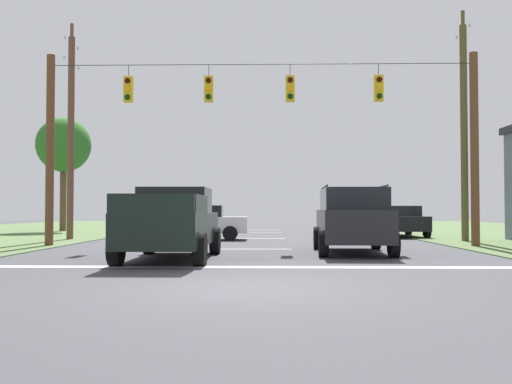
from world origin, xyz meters
name	(u,v)px	position (x,y,z in m)	size (l,w,h in m)	color
ground_plane	(242,288)	(0.00, 0.00, 0.00)	(120.00, 120.00, 0.00)	#3D3D42
stop_bar_stripe	(249,267)	(0.00, 3.48, 0.00)	(13.32, 0.45, 0.01)	white
lane_dash_0	(255,249)	(0.00, 9.48, 0.00)	(0.15, 2.50, 0.01)	white
lane_dash_1	(258,239)	(0.00, 16.41, 0.00)	(0.15, 2.50, 0.01)	white
lane_dash_2	(260,232)	(0.00, 23.59, 0.00)	(0.15, 2.50, 0.01)	white
lane_dash_3	(261,230)	(0.00, 27.52, 0.00)	(0.15, 2.50, 0.01)	white
overhead_signal_span	(259,137)	(0.11, 10.95, 3.99)	(15.86, 0.31, 7.08)	brown
pickup_truck	(172,223)	(-2.15, 5.58, 0.97)	(2.30, 5.41, 1.95)	black
suv_black	(352,219)	(3.04, 7.81, 1.06)	(2.36, 4.87, 2.05)	black
distant_car_crossing_white	(199,222)	(-2.63, 15.37, 0.79)	(4.36, 2.13, 1.52)	silver
distant_car_oncoming	(399,221)	(6.92, 18.43, 0.79)	(2.23, 4.40, 1.52)	black
utility_pole_mid_right	(464,129)	(8.71, 14.21, 4.73)	(0.29, 1.71, 9.77)	brown
utility_pole_near_left	(71,131)	(-8.36, 15.28, 4.83)	(0.29, 1.92, 9.70)	brown
tree_roadside_far_right	(64,146)	(-12.12, 24.72, 5.27)	(3.29, 3.29, 6.99)	brown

